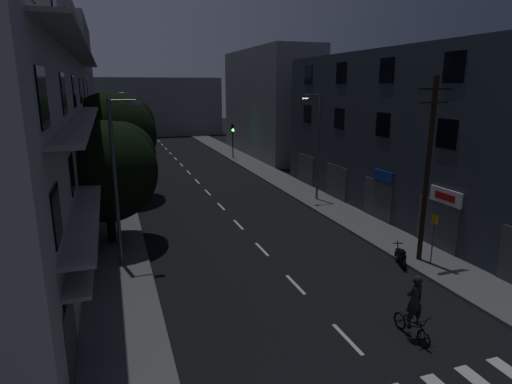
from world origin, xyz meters
TOP-DOWN VIEW (x-y plane):
  - ground at (0.00, 25.00)m, footprint 160.00×160.00m
  - sidewalk_left at (-7.50, 25.00)m, footprint 3.00×90.00m
  - sidewalk_right at (7.50, 25.00)m, footprint 3.00×90.00m
  - lane_markings at (0.00, 31.25)m, footprint 0.15×60.50m
  - building_left at (-11.98, 18.00)m, footprint 7.00×36.00m
  - building_right at (11.99, 14.00)m, footprint 6.19×28.00m
  - building_far_left at (-12.00, 48.00)m, footprint 6.00×20.00m
  - building_far_right at (12.00, 42.00)m, footprint 6.00×20.00m
  - building_far_end at (0.00, 70.00)m, footprint 24.00×8.00m
  - tree_near at (-7.66, 14.48)m, footprint 5.51×5.51m
  - tree_mid at (-7.14, 24.62)m, footprint 6.61×6.61m
  - tree_far at (-7.53, 37.40)m, footprint 5.19×5.19m
  - traffic_signal_far_right at (6.55, 39.73)m, footprint 0.28×0.37m
  - traffic_signal_far_left at (-6.43, 40.30)m, footprint 0.28×0.37m
  - street_lamp_left_near at (-7.21, 11.12)m, footprint 1.51×0.25m
  - street_lamp_right at (7.33, 19.22)m, footprint 1.51×0.25m
  - street_lamp_left_far at (-6.94, 31.41)m, footprint 1.51×0.25m
  - utility_pole at (6.98, 6.84)m, footprint 1.80×0.24m
  - bus_stop_sign at (7.14, 6.18)m, footprint 0.06×0.35m
  - motorcycle at (5.80, 6.76)m, footprint 0.79×1.65m
  - cyclist at (2.19, 1.36)m, footprint 0.72×1.91m

SIDE VIEW (x-z plane):
  - ground at x=0.00m, z-range 0.00..0.00m
  - lane_markings at x=0.00m, z-range 0.00..0.01m
  - sidewalk_left at x=-7.50m, z-range 0.00..0.15m
  - sidewalk_right at x=7.50m, z-range 0.00..0.15m
  - motorcycle at x=5.80m, z-range -0.12..0.99m
  - cyclist at x=2.19m, z-range -0.39..2.01m
  - bus_stop_sign at x=7.14m, z-range 0.63..3.15m
  - traffic_signal_far_right at x=6.55m, z-range 1.05..5.15m
  - traffic_signal_far_left at x=-6.43m, z-range 1.05..5.15m
  - tree_far at x=-7.53m, z-range 0.96..7.37m
  - tree_near at x=-7.66m, z-range 1.00..7.79m
  - street_lamp_left_near at x=-7.21m, z-range 0.60..8.60m
  - street_lamp_right at x=7.33m, z-range 0.60..8.60m
  - street_lamp_left_far at x=-6.94m, z-range 0.60..8.60m
  - utility_pole at x=6.98m, z-range 0.37..9.37m
  - building_far_end at x=0.00m, z-range 0.00..10.00m
  - tree_mid at x=-7.14m, z-range 1.17..9.30m
  - building_right at x=11.99m, z-range 0.00..11.00m
  - building_far_right at x=12.00m, z-range 0.00..13.00m
  - building_left at x=-11.98m, z-range -0.01..13.99m
  - building_far_left at x=-12.00m, z-range 0.00..16.00m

